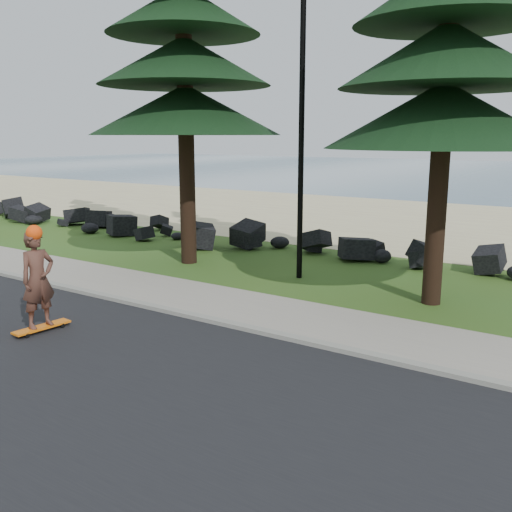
{
  "coord_description": "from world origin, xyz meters",
  "views": [
    {
      "loc": [
        6.96,
        -9.16,
        3.54
      ],
      "look_at": [
        0.82,
        0.0,
        1.22
      ],
      "focal_mm": 40.0,
      "sensor_mm": 36.0,
      "label": 1
    }
  ],
  "objects": [
    {
      "name": "beach_sand",
      "position": [
        0.0,
        14.5,
        0.01
      ],
      "size": [
        160.0,
        15.0,
        0.01
      ],
      "primitive_type": "cube",
      "color": "tan",
      "rests_on": "ground"
    },
    {
      "name": "lamp_post",
      "position": [
        0.0,
        3.2,
        4.13
      ],
      "size": [
        0.25,
        0.14,
        8.14
      ],
      "color": "black",
      "rests_on": "ground"
    },
    {
      "name": "ground",
      "position": [
        0.0,
        0.0,
        0.0
      ],
      "size": [
        160.0,
        160.0,
        0.0
      ],
      "primitive_type": "plane",
      "color": "#3C581B",
      "rests_on": "ground"
    },
    {
      "name": "seawall_boulders",
      "position": [
        0.0,
        5.6,
        0.0
      ],
      "size": [
        60.0,
        2.4,
        1.1
      ],
      "primitive_type": null,
      "color": "black",
      "rests_on": "ground"
    },
    {
      "name": "skateboarder",
      "position": [
        -1.87,
        -3.07,
        1.0
      ],
      "size": [
        0.48,
        1.08,
        1.98
      ],
      "rotation": [
        0.0,
        0.0,
        1.48
      ],
      "color": "orange",
      "rests_on": "ground"
    },
    {
      "name": "kerb",
      "position": [
        0.0,
        -0.9,
        0.05
      ],
      "size": [
        160.0,
        0.2,
        0.1
      ],
      "primitive_type": "cube",
      "color": "gray",
      "rests_on": "ground"
    },
    {
      "name": "sidewalk",
      "position": [
        0.0,
        0.2,
        0.04
      ],
      "size": [
        160.0,
        2.0,
        0.08
      ],
      "primitive_type": "cube",
      "color": "gray",
      "rests_on": "ground"
    },
    {
      "name": "road",
      "position": [
        0.0,
        -4.5,
        0.01
      ],
      "size": [
        160.0,
        7.0,
        0.02
      ],
      "primitive_type": "cube",
      "color": "black",
      "rests_on": "ground"
    }
  ]
}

